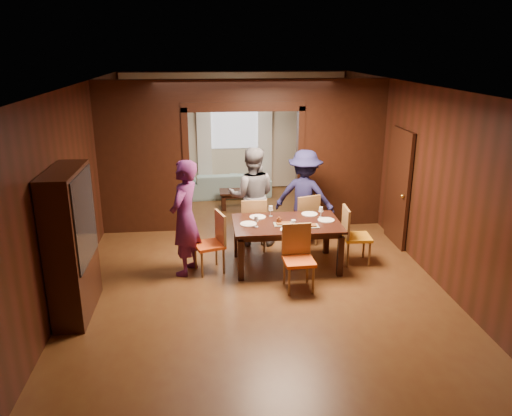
{
  "coord_description": "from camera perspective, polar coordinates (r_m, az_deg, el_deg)",
  "views": [
    {
      "loc": [
        -0.74,
        -7.8,
        3.48
      ],
      "look_at": [
        0.03,
        -0.4,
        1.05
      ],
      "focal_mm": 35.0,
      "sensor_mm": 36.0,
      "label": 1
    }
  ],
  "objects": [
    {
      "name": "chair_far_l",
      "position": [
        8.82,
        -0.34,
        -1.77
      ],
      "size": [
        0.44,
        0.44,
        0.97
      ],
      "primitive_type": null,
      "rotation": [
        0.0,
        0.0,
        3.14
      ],
      "color": "red",
      "rests_on": "floor"
    },
    {
      "name": "platter_b",
      "position": [
        7.9,
        6.1,
        -2.02
      ],
      "size": [
        0.3,
        0.2,
        0.04
      ],
      "primitive_type": "cube",
      "color": "gray",
      "rests_on": "dining_table"
    },
    {
      "name": "person_purple",
      "position": [
        7.85,
        -8.12,
        -1.14
      ],
      "size": [
        0.67,
        0.79,
        1.84
      ],
      "primitive_type": "imported",
      "rotation": [
        0.0,
        0.0,
        -1.97
      ],
      "color": "#541C50",
      "rests_on": "floor"
    },
    {
      "name": "wineglass_far",
      "position": [
        8.32,
        1.69,
        -0.35
      ],
      "size": [
        0.08,
        0.08,
        0.18
      ],
      "primitive_type": null,
      "color": "silver",
      "rests_on": "dining_table"
    },
    {
      "name": "hutch",
      "position": [
        7.01,
        -20.35,
        -3.84
      ],
      "size": [
        0.4,
        1.2,
        2.0
      ],
      "primitive_type": "cube",
      "color": "black",
      "rests_on": "floor"
    },
    {
      "name": "person_grey",
      "position": [
        8.98,
        -0.47,
        1.34
      ],
      "size": [
        0.94,
        0.77,
        1.79
      ],
      "primitive_type": "imported",
      "rotation": [
        0.0,
        0.0,
        3.03
      ],
      "color": "slate",
      "rests_on": "floor"
    },
    {
      "name": "plate_near",
      "position": [
        7.74,
        3.77,
        -2.48
      ],
      "size": [
        0.27,
        0.27,
        0.01
      ],
      "primitive_type": "cylinder",
      "color": "white",
      "rests_on": "dining_table"
    },
    {
      "name": "curtain_right",
      "position": [
        12.5,
        1.02,
        7.8
      ],
      "size": [
        0.35,
        0.06,
        2.4
      ],
      "primitive_type": "cube",
      "color": "white",
      "rests_on": "back_wall"
    },
    {
      "name": "chair_right",
      "position": [
        8.44,
        11.46,
        -3.07
      ],
      "size": [
        0.46,
        0.46,
        0.97
      ],
      "primitive_type": null,
      "rotation": [
        0.0,
        0.0,
        1.52
      ],
      "color": "orange",
      "rests_on": "floor"
    },
    {
      "name": "chair_far_r",
      "position": [
        9.09,
        5.39,
        -1.24
      ],
      "size": [
        0.56,
        0.56,
        0.97
      ],
      "primitive_type": null,
      "rotation": [
        0.0,
        0.0,
        3.46
      ],
      "color": "#F24516",
      "rests_on": "floor"
    },
    {
      "name": "ceiling",
      "position": [
        7.86,
        -0.53,
        13.85
      ],
      "size": [
        5.5,
        9.0,
        0.02
      ],
      "primitive_type": "cube",
      "color": "silver",
      "rests_on": "room_walls"
    },
    {
      "name": "curtain_left",
      "position": [
        12.41,
        -5.93,
        7.64
      ],
      "size": [
        0.35,
        0.06,
        2.4
      ],
      "primitive_type": "cube",
      "color": "white",
      "rests_on": "back_wall"
    },
    {
      "name": "condiment_jar",
      "position": [
        7.99,
        2.65,
        -1.43
      ],
      "size": [
        0.08,
        0.08,
        0.11
      ],
      "primitive_type": null,
      "color": "#502512",
      "rests_on": "dining_table"
    },
    {
      "name": "door_right",
      "position": [
        9.31,
        15.99,
        2.24
      ],
      "size": [
        0.06,
        0.9,
        2.1
      ],
      "primitive_type": "cube",
      "color": "black",
      "rests_on": "floor"
    },
    {
      "name": "wineglass_right",
      "position": [
        8.33,
        7.43,
        -0.48
      ],
      "size": [
        0.08,
        0.08,
        0.18
      ],
      "primitive_type": null,
      "color": "white",
      "rests_on": "dining_table"
    },
    {
      "name": "chair_near",
      "position": [
        7.41,
        4.93,
        -5.82
      ],
      "size": [
        0.46,
        0.46,
        0.97
      ],
      "primitive_type": null,
      "rotation": [
        0.0,
        0.0,
        0.04
      ],
      "color": "#EA5616",
      "rests_on": "floor"
    },
    {
      "name": "tumbler",
      "position": [
        7.79,
        4.29,
        -1.87
      ],
      "size": [
        0.07,
        0.07,
        0.14
      ],
      "primitive_type": "cylinder",
      "color": "silver",
      "rests_on": "dining_table"
    },
    {
      "name": "person_navy",
      "position": [
        9.15,
        5.58,
        1.33
      ],
      "size": [
        1.27,
        1.04,
        1.71
      ],
      "primitive_type": "imported",
      "rotation": [
        0.0,
        0.0,
        2.71
      ],
      "color": "#1A1A42",
      "rests_on": "floor"
    },
    {
      "name": "plate_far_r",
      "position": [
        8.49,
        6.13,
        -0.68
      ],
      "size": [
        0.27,
        0.27,
        0.01
      ],
      "primitive_type": "cylinder",
      "color": "white",
      "rests_on": "dining_table"
    },
    {
      "name": "sofa",
      "position": [
        12.09,
        -3.18,
        2.78
      ],
      "size": [
        2.05,
        0.91,
        0.59
      ],
      "primitive_type": "imported",
      "rotation": [
        0.0,
        0.0,
        3.2
      ],
      "color": "#8BB4B6",
      "rests_on": "floor"
    },
    {
      "name": "coffee_table",
      "position": [
        11.17,
        -2.1,
        1.0
      ],
      "size": [
        0.8,
        0.5,
        0.4
      ],
      "primitive_type": "cube",
      "color": "black",
      "rests_on": "floor"
    },
    {
      "name": "serving_bowl",
      "position": [
        8.16,
        4.41,
        -1.19
      ],
      "size": [
        0.28,
        0.28,
        0.07
      ],
      "primitive_type": "imported",
      "color": "black",
      "rests_on": "dining_table"
    },
    {
      "name": "plate_right",
      "position": [
        8.23,
        8.01,
        -1.36
      ],
      "size": [
        0.27,
        0.27,
        0.01
      ],
      "primitive_type": "cylinder",
      "color": "white",
      "rests_on": "dining_table"
    },
    {
      "name": "chair_left",
      "position": [
        7.99,
        -5.4,
        -4.01
      ],
      "size": [
        0.55,
        0.55,
        0.97
      ],
      "primitive_type": null,
      "rotation": [
        0.0,
        0.0,
        -1.27
      ],
      "color": "#E44F15",
      "rests_on": "floor"
    },
    {
      "name": "window_far",
      "position": [
        12.39,
        -2.48,
        9.81
      ],
      "size": [
        1.2,
        0.03,
        1.3
      ],
      "primitive_type": "cube",
      "color": "silver",
      "rests_on": "back_wall"
    },
    {
      "name": "plate_left",
      "position": [
        7.97,
        -0.86,
        -1.82
      ],
      "size": [
        0.27,
        0.27,
        0.01
      ],
      "primitive_type": "cylinder",
      "color": "silver",
      "rests_on": "dining_table"
    },
    {
      "name": "room_walls",
      "position": [
        9.92,
        -1.54,
        6.59
      ],
      "size": [
        5.52,
        9.01,
        2.9
      ],
      "color": "black",
      "rests_on": "floor"
    },
    {
      "name": "wineglass_left",
      "position": [
        7.83,
        0.02,
        -1.55
      ],
      "size": [
        0.08,
        0.08,
        0.18
      ],
      "primitive_type": null,
      "color": "silver",
      "rests_on": "dining_table"
    },
    {
      "name": "platter_a",
      "position": [
        7.95,
        3.13,
        -1.82
      ],
      "size": [
        0.3,
        0.2,
        0.04
      ],
      "primitive_type": "cube",
      "color": "gray",
      "rests_on": "dining_table"
    },
    {
      "name": "plate_far_l",
      "position": [
        8.29,
        0.18,
        -1.03
      ],
      "size": [
        0.27,
        0.27,
        0.01
      ],
      "primitive_type": "cylinder",
      "color": "white",
      "rests_on": "dining_table"
    },
    {
      "name": "floor",
      "position": [
        8.58,
        -0.47,
        -5.86
      ],
      "size": [
        9.0,
        9.0,
        0.0
      ],
      "primitive_type": "plane",
      "color": "#552F18",
      "rests_on": "ground"
    },
    {
      "name": "dining_table",
      "position": [
        8.2,
        3.49,
        -4.16
      ],
      "size": [
        1.73,
        1.07,
        0.76
      ],
      "primitive_type": "cube",
      "color": "black",
      "rests_on": "floor"
    }
  ]
}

